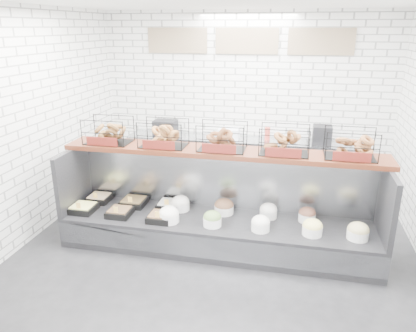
# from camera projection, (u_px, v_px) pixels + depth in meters

# --- Properties ---
(ground) EXTENTS (5.50, 5.50, 0.00)m
(ground) POSITION_uv_depth(u_px,v_px,m) (213.00, 258.00, 5.03)
(ground) COLOR black
(ground) RESTS_ON ground
(room_shell) EXTENTS (5.02, 5.51, 3.01)m
(room_shell) POSITION_uv_depth(u_px,v_px,m) (224.00, 85.00, 4.92)
(room_shell) COLOR white
(room_shell) RESTS_ON ground
(display_case) EXTENTS (4.00, 0.90, 1.20)m
(display_case) POSITION_uv_depth(u_px,v_px,m) (218.00, 222.00, 5.25)
(display_case) COLOR black
(display_case) RESTS_ON ground
(bagel_shelf) EXTENTS (4.10, 0.50, 0.40)m
(bagel_shelf) POSITION_uv_depth(u_px,v_px,m) (222.00, 140.00, 5.06)
(bagel_shelf) COLOR #3C170C
(bagel_shelf) RESTS_ON display_case
(prep_counter) EXTENTS (4.00, 0.60, 1.20)m
(prep_counter) POSITION_uv_depth(u_px,v_px,m) (241.00, 162.00, 7.13)
(prep_counter) COLOR #93969B
(prep_counter) RESTS_ON ground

